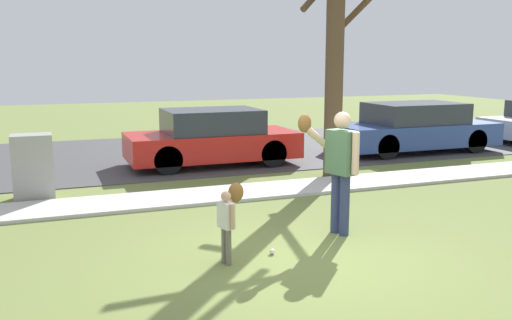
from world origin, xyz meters
TOP-DOWN VIEW (x-y plane):
  - ground_plane at (0.00, 3.50)m, footprint 48.00×48.00m
  - sidewalk_strip at (0.00, 3.60)m, footprint 36.00×1.20m
  - road_surface at (0.00, 8.60)m, footprint 36.00×6.80m
  - person_adult at (0.84, 0.79)m, footprint 0.83×0.61m
  - person_child at (-0.97, 0.27)m, footprint 0.41×0.46m
  - baseball at (-0.37, 0.32)m, footprint 0.07×0.07m
  - utility_cabinet at (-3.29, 4.56)m, footprint 0.70×0.52m
  - street_tree_near at (2.74, 4.45)m, footprint 1.85×1.88m
  - parked_hatchback_red at (0.66, 6.58)m, footprint 4.00×1.75m
  - parked_wagon_blue at (6.36, 6.51)m, footprint 4.50×1.80m

SIDE VIEW (x-z plane):
  - ground_plane at x=0.00m, z-range 0.00..0.00m
  - road_surface at x=0.00m, z-range 0.00..0.02m
  - sidewalk_strip at x=0.00m, z-range 0.00..0.06m
  - baseball at x=-0.37m, z-range 0.00..0.07m
  - utility_cabinet at x=-3.29m, z-range 0.00..1.19m
  - person_child at x=-0.97m, z-range 0.15..1.13m
  - parked_hatchback_red at x=0.66m, z-range 0.00..1.32m
  - parked_wagon_blue at x=6.36m, z-range 0.00..1.32m
  - person_adult at x=0.84m, z-range 0.20..1.98m
  - street_tree_near at x=2.74m, z-range 0.16..5.48m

